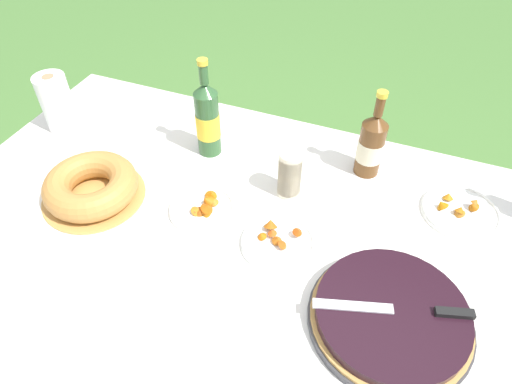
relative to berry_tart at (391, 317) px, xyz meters
name	(u,v)px	position (x,y,z in m)	size (l,w,h in m)	color
ground_plane	(238,349)	(-0.47, 0.11, -0.71)	(16.00, 16.00, 0.00)	#4C7A38
garden_table	(232,248)	(-0.47, 0.11, -0.08)	(1.85, 1.21, 0.68)	brown
tablecloth	(231,239)	(-0.47, 0.11, -0.04)	(1.86, 1.22, 0.10)	white
berry_tart	(391,317)	(0.00, 0.00, 0.00)	(0.40, 0.40, 0.06)	#38383D
serving_knife	(406,310)	(0.03, 0.01, 0.04)	(0.37, 0.13, 0.01)	silver
bundt_cake	(91,186)	(-0.93, 0.10, 0.02)	(0.32, 0.32, 0.09)	tan
cup_stack	(290,174)	(-0.37, 0.34, 0.05)	(0.07, 0.07, 0.16)	beige
cider_bottle_green	(208,119)	(-0.69, 0.44, 0.10)	(0.08, 0.08, 0.35)	#2D562D
cider_bottle_amber	(371,145)	(-0.17, 0.53, 0.08)	(0.08, 0.08, 0.30)	brown
snack_plate_left	(278,241)	(-0.34, 0.13, -0.02)	(0.21, 0.21, 0.05)	white
snack_plate_right	(203,207)	(-0.59, 0.17, -0.01)	(0.20, 0.20, 0.06)	white
snack_plate_far	(460,211)	(0.13, 0.45, -0.02)	(0.23, 0.23, 0.05)	white
paper_towel_roll	(57,103)	(-1.26, 0.37, 0.08)	(0.11, 0.11, 0.21)	white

